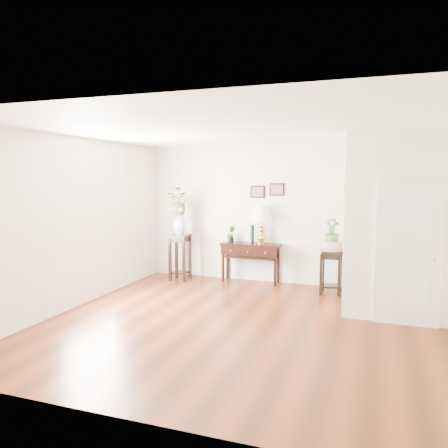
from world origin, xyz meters
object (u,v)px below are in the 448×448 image
at_px(table_lamp, 261,226).
at_px(plant_stand_a, 180,257).
at_px(console_table, 251,263).
at_px(plant_stand_b, 331,272).

height_order(table_lamp, plant_stand_a, table_lamp).
xyz_separation_m(table_lamp, plant_stand_a, (-1.67, -0.30, -0.68)).
relative_size(console_table, plant_stand_b, 1.50).
height_order(console_table, plant_stand_b, same).
xyz_separation_m(console_table, plant_stand_a, (-1.45, -0.30, 0.08)).
distance_m(console_table, plant_stand_b, 1.69).
relative_size(console_table, plant_stand_a, 1.26).
bearing_deg(plant_stand_b, table_lamp, 165.25).
xyz_separation_m(table_lamp, plant_stand_b, (1.42, -0.38, -0.75)).
xyz_separation_m(console_table, table_lamp, (0.22, 0.00, 0.75)).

